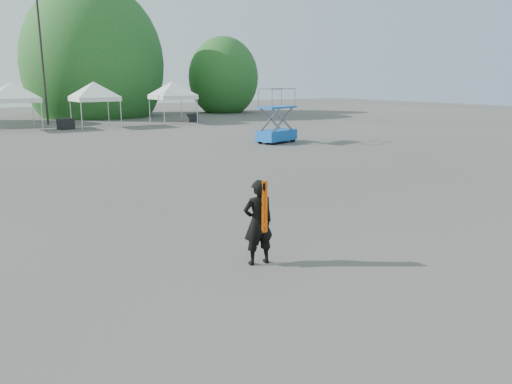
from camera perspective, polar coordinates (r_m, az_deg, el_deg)
ground at (r=11.77m, az=-3.66°, el=-4.78°), size 120.00×120.00×0.00m
light_pole_east at (r=42.61m, az=-23.30°, el=14.48°), size 0.60×0.25×9.80m
tree_mid_e at (r=50.86m, az=-18.06°, el=13.69°), size 5.12×5.12×7.79m
tree_far_e at (r=54.27m, az=-3.74°, el=12.90°), size 3.84×3.84×5.84m
tent_e at (r=39.06m, az=-26.16°, el=10.84°), size 4.51×4.51×3.88m
tent_f at (r=39.16m, az=-18.06°, el=11.51°), size 4.30×4.30×3.88m
tent_g at (r=41.32m, az=-9.55°, el=11.99°), size 4.31×4.31×3.88m
man at (r=9.66m, az=0.25°, el=-3.48°), size 0.67×0.50×1.69m
scissor_lift at (r=28.23m, az=2.39°, el=8.70°), size 2.55×1.72×3.01m
crate_mid at (r=38.36m, az=-20.92°, el=7.27°), size 1.16×1.00×0.77m
crate_east at (r=42.35m, az=-7.39°, el=8.40°), size 0.94×0.75×0.69m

